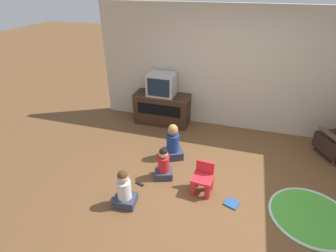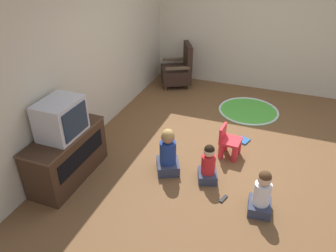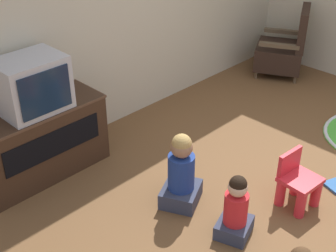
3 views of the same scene
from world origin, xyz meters
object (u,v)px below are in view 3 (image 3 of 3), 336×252
at_px(television, 32,85).
at_px(child_watching_left, 236,210).
at_px(child_watching_right, 181,174).
at_px(tv_cabinet, 40,140).
at_px(yellow_kid_chair, 298,184).
at_px(black_armchair, 284,50).

distance_m(television, child_watching_left, 2.00).
bearing_deg(child_watching_right, television, 90.10).
xyz_separation_m(tv_cabinet, yellow_kid_chair, (1.28, -1.94, -0.15)).
relative_size(television, yellow_kid_chair, 1.19).
height_order(television, yellow_kid_chair, television).
distance_m(tv_cabinet, child_watching_right, 1.36).
height_order(black_armchair, yellow_kid_chair, black_armchair).
distance_m(child_watching_left, child_watching_right, 0.58).
xyz_separation_m(television, yellow_kid_chair, (1.28, -1.92, -0.72)).
height_order(television, child_watching_right, television).
bearing_deg(television, black_armchair, -5.42).
bearing_deg(child_watching_left, child_watching_right, 72.04).
height_order(tv_cabinet, yellow_kid_chair, tv_cabinet).
bearing_deg(child_watching_right, tv_cabinet, 89.79).
relative_size(tv_cabinet, yellow_kid_chair, 2.53).
xyz_separation_m(tv_cabinet, child_watching_right, (0.60, -1.22, -0.06)).
bearing_deg(black_armchair, child_watching_right, -11.04).
xyz_separation_m(yellow_kid_chair, child_watching_left, (-0.67, 0.15, 0.04)).
bearing_deg(tv_cabinet, black_armchair, -5.68).
xyz_separation_m(child_watching_left, child_watching_right, (-0.01, 0.57, 0.05)).
bearing_deg(child_watching_right, child_watching_left, -115.52).
distance_m(yellow_kid_chair, child_watching_right, 0.99).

